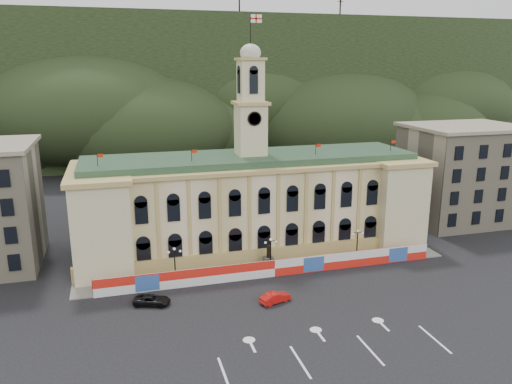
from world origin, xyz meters
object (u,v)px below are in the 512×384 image
object	(u,v)px
lamp_center	(271,252)
black_suv	(152,300)
red_sedan	(275,297)
statue	(269,261)

from	to	relation	value
lamp_center	black_suv	world-z (taller)	lamp_center
red_sedan	statue	bearing A→B (deg)	-29.26
lamp_center	black_suv	bearing A→B (deg)	-161.09
black_suv	statue	bearing A→B (deg)	-49.26
statue	lamp_center	bearing A→B (deg)	-90.00
lamp_center	red_sedan	size ratio (longest dim) A/B	1.16
red_sedan	black_suv	xyz separation A→B (m)	(-15.32, 3.64, -0.04)
lamp_center	black_suv	size ratio (longest dim) A/B	1.01
red_sedan	lamp_center	bearing A→B (deg)	-30.52
statue	red_sedan	xyz separation A→B (m)	(-2.40, -10.71, -0.50)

